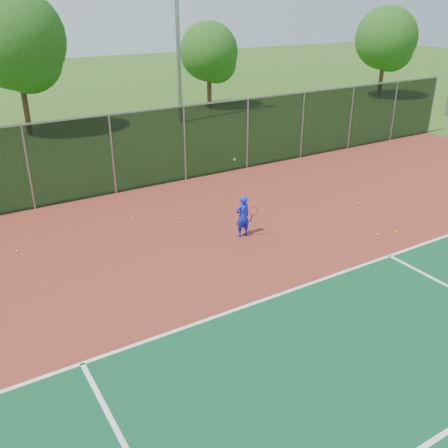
% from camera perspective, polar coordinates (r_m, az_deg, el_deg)
% --- Properties ---
extents(ground, '(120.00, 120.00, 0.00)m').
position_cam_1_polar(ground, '(12.33, 22.58, -11.42)').
color(ground, '#2B5117').
rests_on(ground, ground).
extents(court_apron, '(30.00, 20.00, 0.02)m').
position_cam_1_polar(court_apron, '(13.32, 15.83, -7.43)').
color(court_apron, maroon).
rests_on(court_apron, ground).
extents(fence_back, '(30.00, 0.06, 3.03)m').
position_cam_1_polar(fence_back, '(20.18, -4.53, 9.23)').
color(fence_back, black).
rests_on(fence_back, court_apron).
extents(tennis_player, '(0.59, 0.58, 2.54)m').
position_cam_1_polar(tennis_player, '(15.40, 2.15, 0.91)').
color(tennis_player, '#171FDA').
rests_on(tennis_player, court_apron).
extents(practice_ball_0, '(0.07, 0.07, 0.07)m').
position_cam_1_polar(practice_ball_0, '(16.42, 17.13, -1.11)').
color(practice_ball_0, '#C0D118').
rests_on(practice_ball_0, court_apron).
extents(practice_ball_2, '(0.07, 0.07, 0.07)m').
position_cam_1_polar(practice_ball_2, '(16.85, -5.07, 0.62)').
color(practice_ball_2, '#C0D118').
rests_on(practice_ball_2, court_apron).
extents(practice_ball_3, '(0.07, 0.07, 0.07)m').
position_cam_1_polar(practice_ball_3, '(18.68, 15.15, 2.28)').
color(practice_ball_3, '#C0D118').
rests_on(practice_ball_3, court_apron).
extents(practice_ball_4, '(0.07, 0.07, 0.07)m').
position_cam_1_polar(practice_ball_4, '(15.86, -22.59, -2.90)').
color(practice_ball_4, '#C0D118').
rests_on(practice_ball_4, court_apron).
extents(practice_ball_5, '(0.07, 0.07, 0.07)m').
position_cam_1_polar(practice_ball_5, '(17.12, -10.32, 0.69)').
color(practice_ball_5, '#C0D118').
rests_on(practice_ball_5, court_apron).
extents(practice_ball_6, '(0.07, 0.07, 0.07)m').
position_cam_1_polar(practice_ball_6, '(16.78, 19.13, -0.83)').
color(practice_ball_6, '#C0D118').
rests_on(practice_ball_6, court_apron).
extents(tree_back_left, '(5.08, 5.08, 7.46)m').
position_cam_1_polar(tree_back_left, '(28.83, -22.50, 18.46)').
color(tree_back_left, '#3D2216').
rests_on(tree_back_left, ground).
extents(tree_back_mid, '(3.77, 3.77, 5.53)m').
position_cam_1_polar(tree_back_mid, '(34.15, -1.52, 18.80)').
color(tree_back_mid, '#3D2216').
rests_on(tree_back_mid, ground).
extents(tree_back_right, '(4.35, 4.35, 6.39)m').
position_cam_1_polar(tree_back_right, '(39.49, 18.18, 19.25)').
color(tree_back_right, '#3D2216').
rests_on(tree_back_right, ground).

